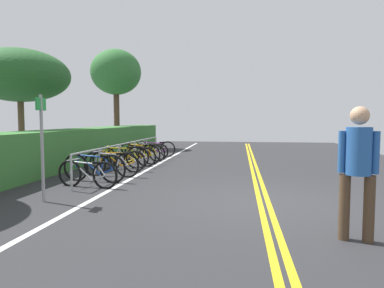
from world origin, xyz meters
The scene contains 20 objects.
ground_plane centered at (0.00, 0.00, -0.03)m, with size 35.73×11.89×0.05m, color #2B2B2D.
centre_line_yellow_inner centered at (0.00, -0.08, 0.00)m, with size 32.16×0.10×0.00m, color gold.
centre_line_yellow_outer centered at (0.00, 0.08, 0.00)m, with size 32.16×0.10×0.00m, color gold.
bike_lane_stripe_white centered at (0.00, 3.38, 0.00)m, with size 32.16×0.12×0.00m, color white.
bike_rack centered at (4.24, 4.19, 0.63)m, with size 7.72×0.05×0.84m.
bicycle_0 centered at (0.89, 4.04, 0.32)m, with size 0.46×1.61×0.68m.
bicycle_1 centered at (1.63, 4.20, 0.36)m, with size 0.46×1.81×0.76m.
bicycle_2 centered at (2.44, 4.07, 0.35)m, with size 0.46×1.73×0.74m.
bicycle_3 centered at (3.19, 4.15, 0.32)m, with size 0.57×1.64×0.70m.
bicycle_4 centered at (3.93, 4.30, 0.37)m, with size 0.64×1.76×0.78m.
bicycle_5 centered at (4.57, 4.17, 0.33)m, with size 0.46×1.77×0.70m.
bicycle_6 centered at (5.28, 4.11, 0.37)m, with size 0.61×1.73×0.78m.
bicycle_7 centered at (6.08, 4.13, 0.32)m, with size 0.46×1.68×0.69m.
bicycle_8 centered at (6.78, 4.11, 0.32)m, with size 0.50×1.61×0.68m.
bicycle_9 centered at (7.55, 4.10, 0.33)m, with size 0.66×1.71×0.71m.
pedestrian centered at (-1.98, -1.05, 1.03)m, with size 0.32×0.48×1.77m.
sign_post_near centered at (-0.59, 4.24, 1.26)m, with size 0.36×0.06×2.07m.
hedge_backdrop centered at (5.74, 6.41, 0.63)m, with size 16.67×1.40×1.25m, color #387533.
tree_mid centered at (4.45, 8.16, 3.13)m, with size 3.43×3.43×4.06m.
tree_far_right centered at (11.56, 7.30, 4.17)m, with size 2.76×2.76×5.46m.
Camera 1 is at (-6.62, 0.47, 1.60)m, focal length 31.75 mm.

